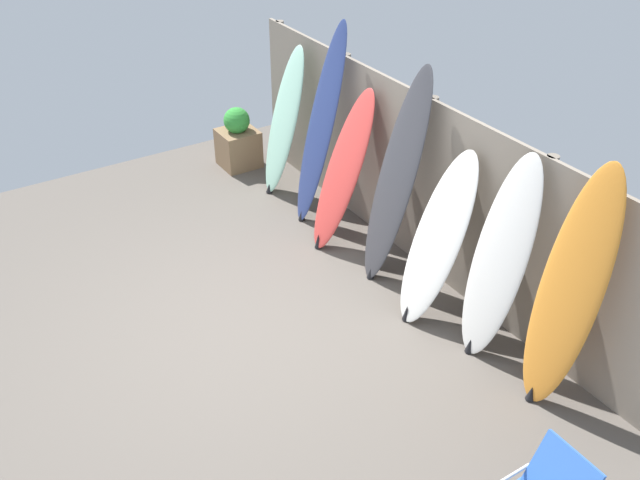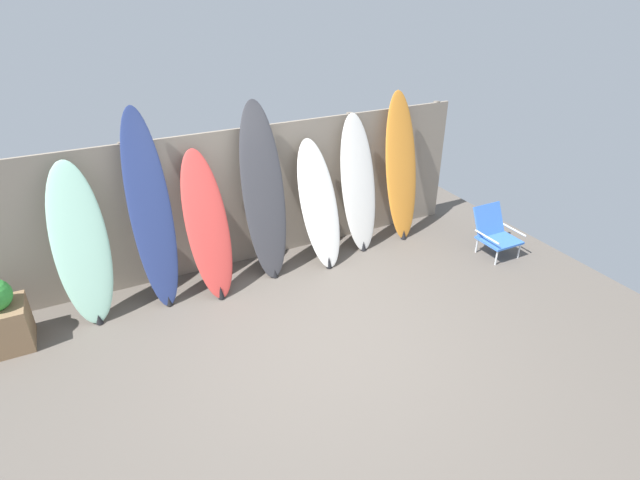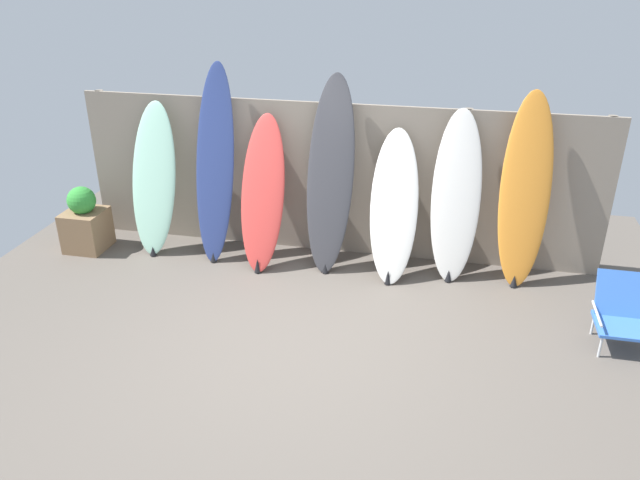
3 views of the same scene
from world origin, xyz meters
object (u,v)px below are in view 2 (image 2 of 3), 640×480
at_px(planter_box, 2,319).
at_px(surfboard_charcoal_3, 264,193).
at_px(surfboard_seafoam_0, 81,245).
at_px(surfboard_white_4, 319,205).
at_px(surfboard_navy_1, 151,212).
at_px(surfboard_white_5, 358,185).
at_px(beach_chair, 494,231).
at_px(surfboard_orange_6, 401,169).
at_px(surfboard_red_2, 207,226).

bearing_deg(planter_box, surfboard_charcoal_3, 4.49).
distance_m(surfboard_seafoam_0, surfboard_white_4, 2.82).
bearing_deg(surfboard_charcoal_3, planter_box, -175.51).
bearing_deg(surfboard_seafoam_0, surfboard_navy_1, 1.81).
distance_m(surfboard_white_5, planter_box, 4.38).
xyz_separation_m(surfboard_white_4, beach_chair, (2.22, -0.92, -0.47)).
height_order(surfboard_seafoam_0, surfboard_orange_6, surfboard_orange_6).
bearing_deg(surfboard_white_5, surfboard_navy_1, -179.08).
bearing_deg(surfboard_seafoam_0, surfboard_red_2, -3.08).
height_order(surfboard_navy_1, surfboard_white_4, surfboard_navy_1).
height_order(surfboard_red_2, surfboard_white_4, surfboard_red_2).
xyz_separation_m(surfboard_seafoam_0, beach_chair, (5.05, -0.96, -0.56)).
xyz_separation_m(surfboard_white_4, surfboard_white_5, (0.65, 0.11, 0.12)).
xyz_separation_m(surfboard_charcoal_3, surfboard_orange_6, (2.07, 0.06, -0.04)).
bearing_deg(surfboard_navy_1, beach_chair, -12.94).
xyz_separation_m(surfboard_seafoam_0, planter_box, (-0.86, -0.20, -0.54)).
distance_m(surfboard_seafoam_0, planter_box, 1.03).
height_order(surfboard_red_2, planter_box, surfboard_red_2).
xyz_separation_m(surfboard_seafoam_0, surfboard_white_4, (2.82, -0.04, -0.09)).
height_order(surfboard_white_4, beach_chair, surfboard_white_4).
distance_m(surfboard_red_2, planter_box, 2.27).
bearing_deg(surfboard_seafoam_0, surfboard_white_5, 1.12).
xyz_separation_m(surfboard_orange_6, planter_box, (-5.03, -0.29, -0.68)).
xyz_separation_m(surfboard_seafoam_0, surfboard_navy_1, (0.76, 0.02, 0.22)).
height_order(surfboard_navy_1, surfboard_red_2, surfboard_navy_1).
relative_size(surfboard_navy_1, surfboard_white_5, 1.21).
bearing_deg(surfboard_charcoal_3, surfboard_orange_6, 1.59).
relative_size(surfboard_white_5, beach_chair, 2.88).
distance_m(surfboard_charcoal_3, surfboard_orange_6, 2.07).
height_order(surfboard_navy_1, surfboard_orange_6, surfboard_navy_1).
relative_size(surfboard_seafoam_0, surfboard_white_5, 0.96).
xyz_separation_m(surfboard_navy_1, planter_box, (-1.63, -0.23, -0.76)).
xyz_separation_m(surfboard_navy_1, surfboard_red_2, (0.58, -0.10, -0.26)).
distance_m(surfboard_white_4, surfboard_white_5, 0.67).
height_order(surfboard_charcoal_3, beach_chair, surfboard_charcoal_3).
xyz_separation_m(surfboard_charcoal_3, surfboard_white_5, (1.37, 0.04, -0.16)).
relative_size(surfboard_seafoam_0, surfboard_orange_6, 0.86).
relative_size(surfboard_red_2, surfboard_white_4, 1.06).
bearing_deg(surfboard_charcoal_3, surfboard_red_2, -172.15).
xyz_separation_m(surfboard_navy_1, beach_chair, (4.28, -0.98, -0.78)).
xyz_separation_m(beach_chair, planter_box, (-5.91, 0.76, 0.02)).
bearing_deg(surfboard_orange_6, planter_box, -176.70).
distance_m(surfboard_navy_1, surfboard_charcoal_3, 1.34).
bearing_deg(beach_chair, planter_box, -175.21).
relative_size(surfboard_navy_1, surfboard_charcoal_3, 1.03).
xyz_separation_m(surfboard_navy_1, surfboard_white_4, (2.06, -0.07, -0.31)).
xyz_separation_m(surfboard_red_2, planter_box, (-2.21, -0.13, -0.49)).
distance_m(surfboard_navy_1, surfboard_orange_6, 3.41).
xyz_separation_m(surfboard_white_5, beach_chair, (1.58, -1.03, -0.59)).
bearing_deg(planter_box, surfboard_orange_6, 3.30).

